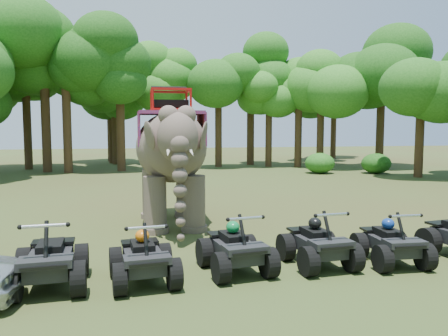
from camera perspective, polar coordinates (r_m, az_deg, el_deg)
The scene contains 24 objects.
ground at distance 11.48m, azimuth 1.20°, elevation -10.04°, with size 110.00×110.00×0.00m, color #47381E.
elephant at distance 13.71m, azimuth -6.90°, elevation 1.61°, with size 2.27×5.15×4.33m, color brown, non-canonical shape.
atv_0 at distance 9.02m, azimuth -21.83°, elevation -10.19°, with size 1.35×1.85×1.37m, color black, non-canonical shape.
atv_1 at distance 8.81m, azimuth -10.48°, elevation -10.62°, with size 1.24×1.70×1.26m, color black, non-canonical shape.
atv_2 at distance 9.30m, azimuth 1.50°, elevation -9.57°, with size 1.28×1.75×1.30m, color black, non-canonical shape.
atv_3 at distance 9.90m, azimuth 12.18°, elevation -8.79°, with size 1.27×1.74×1.29m, color black, non-canonical shape.
atv_4 at distance 10.51m, azimuth 20.98°, elevation -8.36°, with size 1.21×1.66×1.23m, color black, non-canonical shape.
tree_0 at distance 34.58m, azimuth -7.40°, elevation 7.42°, with size 6.08×6.08×8.69m, color #195114, non-canonical shape.
tree_1 at distance 33.94m, azimuth -0.73°, elevation 6.61°, with size 5.35×5.35×7.64m, color #195114, non-canonical shape.
tree_2 at distance 34.17m, azimuth 5.87°, elevation 5.94°, with size 4.81×4.81×6.87m, color #195114, non-canonical shape.
tree_3 at distance 33.76m, azimuth 12.51°, elevation 6.65°, with size 5.48×5.48×7.82m, color #195114, non-canonical shape.
tree_4 at distance 34.79m, azimuth 19.81°, elevation 7.72°, with size 6.58×6.58×9.40m, color #195114, non-canonical shape.
tree_5 at distance 29.20m, azimuth 24.27°, elevation 6.08°, with size 5.15×5.15×7.35m, color #195114, non-canonical shape.
tree_32 at distance 31.08m, azimuth -19.89°, elevation 7.71°, with size 6.32×6.32×9.03m, color #195114, non-canonical shape.
tree_33 at distance 31.48m, azimuth -13.41°, elevation 8.19°, with size 6.59×6.59×9.42m, color #195114, non-canonical shape.
tree_34 at distance 34.03m, azimuth 9.71°, elevation 6.99°, with size 5.73×5.73×8.19m, color #195114, non-canonical shape.
tree_35 at distance 40.75m, azimuth -14.65°, elevation 7.87°, with size 6.99×6.99×9.98m, color #195114, non-canonical shape.
tree_36 at distance 37.37m, azimuth -14.08°, elevation 6.36°, with size 5.37×5.37×7.68m, color #195114, non-canonical shape.
tree_37 at distance 40.40m, azimuth 12.49°, elevation 6.65°, with size 5.71×5.71×8.16m, color #195114, non-canonical shape.
tree_38 at distance 35.85m, azimuth 3.50°, elevation 8.16°, with size 6.77×6.77×9.67m, color #195114, non-canonical shape.
tree_39 at distance 38.53m, azimuth -14.48°, elevation 6.61°, with size 5.65×5.65×8.07m, color #195114, non-canonical shape.
tree_41 at distance 34.91m, azimuth -24.38°, elevation 6.98°, with size 6.09×6.09×8.70m, color #195114, non-canonical shape.
tree_42 at distance 45.07m, azimuth 14.14°, elevation 6.47°, with size 5.72×5.72×8.17m, color #195114, non-canonical shape.
tree_43 at distance 32.30m, azimuth -22.35°, elevation 8.66°, with size 7.22×7.22×10.31m, color #195114, non-canonical shape.
Camera 1 is at (-2.41, -10.81, 3.03)m, focal length 35.00 mm.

